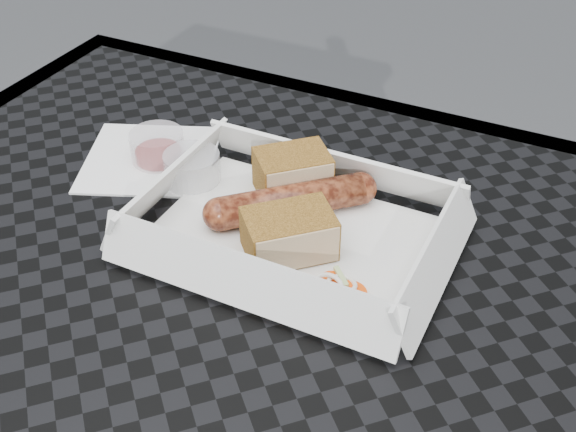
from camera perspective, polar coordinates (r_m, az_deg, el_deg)
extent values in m
cube|color=black|center=(0.50, -6.61, -11.95)|extent=(0.80, 0.80, 0.01)
cube|color=black|center=(0.78, 8.45, 7.53)|extent=(0.80, 0.03, 0.03)
cylinder|color=black|center=(1.11, -11.28, -5.81)|extent=(0.03, 0.03, 0.73)
cube|color=white|center=(0.59, 0.43, -1.63)|extent=(0.22, 0.15, 0.00)
cylinder|color=brown|center=(0.60, 0.29, 1.20)|extent=(0.11, 0.10, 0.03)
sphere|color=brown|center=(0.62, 5.75, 2.18)|extent=(0.03, 0.03, 0.03)
sphere|color=brown|center=(0.59, -5.45, 0.15)|extent=(0.03, 0.03, 0.03)
cube|color=brown|center=(0.62, 0.36, 3.42)|extent=(0.07, 0.07, 0.04)
cube|color=brown|center=(0.56, 0.09, -1.41)|extent=(0.08, 0.08, 0.03)
cylinder|color=#F94D0A|center=(0.54, 3.73, -5.30)|extent=(0.02, 0.02, 0.00)
torus|color=white|center=(0.53, 4.27, -5.90)|extent=(0.02, 0.02, 0.00)
cube|color=#B2D17F|center=(0.54, 4.90, -5.49)|extent=(0.02, 0.02, 0.00)
cube|color=white|center=(0.69, -10.81, 4.47)|extent=(0.16, 0.16, 0.00)
cylinder|color=maroon|center=(0.68, -10.27, 5.37)|extent=(0.05, 0.05, 0.03)
cylinder|color=silver|center=(0.65, -7.56, 3.73)|extent=(0.05, 0.05, 0.03)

